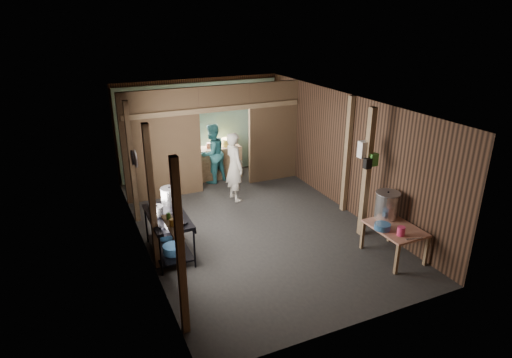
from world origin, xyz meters
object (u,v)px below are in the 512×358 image
stock_pot (387,206)px  pink_bucket (401,231)px  yellow_tub (228,142)px  gas_range (169,235)px  prep_table (393,242)px  cook (234,167)px  stove_pot_large (170,196)px

stock_pot → pink_bucket: 0.72m
stock_pot → yellow_tub: (-1.34, 4.80, 0.11)m
gas_range → stock_pot: stock_pot is taller
prep_table → pink_bucket: bearing=-114.5°
stock_pot → yellow_tub: stock_pot is taller
gas_range → cook: cook is taller
prep_table → yellow_tub: size_ratio=2.84×
stove_pot_large → yellow_tub: stove_pot_large is taller
stove_pot_large → stock_pot: stove_pot_large is taller
prep_table → stove_pot_large: size_ratio=2.98×
stock_pot → pink_bucket: size_ratio=3.26×
prep_table → pink_bucket: (-0.12, -0.27, 0.38)m
gas_range → stock_pot: (3.82, -1.36, 0.44)m
yellow_tub → stock_pot: bearing=-74.4°
cook → pink_bucket: bearing=-164.1°
prep_table → stove_pot_large: 4.24m
pink_bucket → stove_pot_large: bearing=143.7°
gas_range → stock_pot: 4.08m
cook → stock_pot: bearing=-156.9°
gas_range → stove_pot_large: (0.17, 0.48, 0.55)m
prep_table → cook: (-1.67, 3.62, 0.53)m
prep_table → cook: size_ratio=0.61×
stove_pot_large → pink_bucket: (3.42, -2.51, -0.27)m
stove_pot_large → cook: 2.32m
stove_pot_large → stock_pot: (3.65, -1.85, -0.11)m
yellow_tub → pink_bucket: bearing=-78.5°
stock_pot → cook: 3.68m
gas_range → cook: (2.04, 1.86, 0.42)m
cook → stove_pot_large: bearing=120.5°
stock_pot → yellow_tub: 4.98m
stove_pot_large → pink_bucket: 4.25m
yellow_tub → prep_table: bearing=-76.7°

